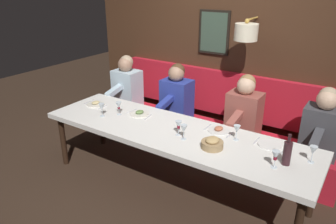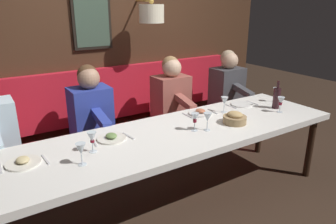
{
  "view_description": "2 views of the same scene",
  "coord_description": "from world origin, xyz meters",
  "px_view_note": "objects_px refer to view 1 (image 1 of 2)",
  "views": [
    {
      "loc": [
        -2.7,
        -1.73,
        2.28
      ],
      "look_at": [
        0.05,
        0.09,
        0.92
      ],
      "focal_mm": 34.38,
      "sensor_mm": 36.0,
      "label": 1
    },
    {
      "loc": [
        -2.12,
        1.48,
        1.81
      ],
      "look_at": [
        0.05,
        0.09,
        0.92
      ],
      "focal_mm": 33.67,
      "sensor_mm": 36.0,
      "label": 2
    }
  ],
  "objects_px": {
    "diner_near": "(244,108)",
    "diner_middle": "(177,94)",
    "wine_glass_2": "(275,156)",
    "wine_glass_4": "(119,106)",
    "bread_bowl": "(212,143)",
    "diner_far": "(127,83)",
    "wine_glass_5": "(102,107)",
    "dining_table": "(173,135)",
    "wine_glass_6": "(313,151)",
    "wine_glass_1": "(184,129)",
    "wine_glass_3": "(179,125)",
    "diner_nearest": "(322,125)",
    "wine_bottle": "(287,153)",
    "wine_glass_0": "(237,130)"
  },
  "relations": [
    {
      "from": "wine_glass_5",
      "to": "bread_bowl",
      "type": "distance_m",
      "value": 1.47
    },
    {
      "from": "diner_nearest",
      "to": "diner_near",
      "type": "bearing_deg",
      "value": 90.0
    },
    {
      "from": "diner_near",
      "to": "wine_glass_2",
      "type": "relative_size",
      "value": 4.82
    },
    {
      "from": "bread_bowl",
      "to": "wine_glass_0",
      "type": "bearing_deg",
      "value": -24.13
    },
    {
      "from": "wine_glass_0",
      "to": "wine_glass_2",
      "type": "relative_size",
      "value": 1.0
    },
    {
      "from": "diner_middle",
      "to": "wine_glass_1",
      "type": "relative_size",
      "value": 4.82
    },
    {
      "from": "diner_middle",
      "to": "diner_far",
      "type": "relative_size",
      "value": 1.0
    },
    {
      "from": "bread_bowl",
      "to": "diner_far",
      "type": "bearing_deg",
      "value": 62.72
    },
    {
      "from": "diner_nearest",
      "to": "wine_glass_3",
      "type": "xyz_separation_m",
      "value": [
        -0.94,
        1.26,
        0.04
      ]
    },
    {
      "from": "diner_near",
      "to": "diner_far",
      "type": "distance_m",
      "value": 1.89
    },
    {
      "from": "dining_table",
      "to": "wine_glass_1",
      "type": "distance_m",
      "value": 0.3
    },
    {
      "from": "dining_table",
      "to": "wine_glass_6",
      "type": "relative_size",
      "value": 19.11
    },
    {
      "from": "wine_bottle",
      "to": "diner_far",
      "type": "bearing_deg",
      "value": 70.89
    },
    {
      "from": "wine_glass_3",
      "to": "wine_glass_6",
      "type": "xyz_separation_m",
      "value": [
        0.19,
        -1.3,
        0.0
      ]
    },
    {
      "from": "wine_glass_3",
      "to": "wine_glass_4",
      "type": "bearing_deg",
      "value": 85.13
    },
    {
      "from": "wine_glass_1",
      "to": "wine_glass_3",
      "type": "height_order",
      "value": "same"
    },
    {
      "from": "wine_glass_0",
      "to": "wine_glass_2",
      "type": "height_order",
      "value": "same"
    },
    {
      "from": "diner_middle",
      "to": "wine_bottle",
      "type": "distance_m",
      "value": 1.96
    },
    {
      "from": "wine_glass_5",
      "to": "wine_bottle",
      "type": "distance_m",
      "value": 2.16
    },
    {
      "from": "wine_bottle",
      "to": "wine_glass_6",
      "type": "bearing_deg",
      "value": -49.01
    },
    {
      "from": "wine_glass_3",
      "to": "wine_glass_6",
      "type": "bearing_deg",
      "value": -81.54
    },
    {
      "from": "diner_far",
      "to": "wine_glass_6",
      "type": "bearing_deg",
      "value": -104.91
    },
    {
      "from": "wine_glass_0",
      "to": "wine_glass_1",
      "type": "xyz_separation_m",
      "value": [
        -0.29,
        0.46,
        0.0
      ]
    },
    {
      "from": "dining_table",
      "to": "bread_bowl",
      "type": "xyz_separation_m",
      "value": [
        -0.12,
        -0.54,
        0.11
      ]
    },
    {
      "from": "diner_nearest",
      "to": "wine_glass_4",
      "type": "relative_size",
      "value": 4.82
    },
    {
      "from": "wine_glass_2",
      "to": "wine_glass_5",
      "type": "bearing_deg",
      "value": 89.98
    },
    {
      "from": "diner_far",
      "to": "diner_nearest",
      "type": "bearing_deg",
      "value": -90.0
    },
    {
      "from": "diner_middle",
      "to": "wine_bottle",
      "type": "bearing_deg",
      "value": -117.77
    },
    {
      "from": "wine_bottle",
      "to": "wine_glass_3",
      "type": "bearing_deg",
      "value": 91.65
    },
    {
      "from": "wine_glass_5",
      "to": "wine_glass_1",
      "type": "bearing_deg",
      "value": -88.85
    },
    {
      "from": "diner_nearest",
      "to": "wine_glass_5",
      "type": "bearing_deg",
      "value": 113.92
    },
    {
      "from": "diner_far",
      "to": "wine_glass_5",
      "type": "xyz_separation_m",
      "value": [
        -1.02,
        -0.47,
        0.04
      ]
    },
    {
      "from": "diner_near",
      "to": "wine_glass_4",
      "type": "relative_size",
      "value": 4.82
    },
    {
      "from": "diner_near",
      "to": "diner_middle",
      "type": "distance_m",
      "value": 0.98
    },
    {
      "from": "diner_nearest",
      "to": "wine_glass_4",
      "type": "bearing_deg",
      "value": 111.79
    },
    {
      "from": "wine_glass_2",
      "to": "bread_bowl",
      "type": "xyz_separation_m",
      "value": [
        0.02,
        0.62,
        -0.07
      ]
    },
    {
      "from": "diner_far",
      "to": "wine_glass_5",
      "type": "height_order",
      "value": "diner_far"
    },
    {
      "from": "wine_glass_1",
      "to": "wine_glass_3",
      "type": "distance_m",
      "value": 0.11
    },
    {
      "from": "wine_glass_2",
      "to": "wine_glass_4",
      "type": "bearing_deg",
      "value": 85.45
    },
    {
      "from": "dining_table",
      "to": "wine_glass_2",
      "type": "distance_m",
      "value": 1.18
    },
    {
      "from": "diner_nearest",
      "to": "wine_glass_1",
      "type": "relative_size",
      "value": 4.82
    },
    {
      "from": "diner_nearest",
      "to": "wine_glass_3",
      "type": "relative_size",
      "value": 4.82
    },
    {
      "from": "wine_bottle",
      "to": "diner_nearest",
      "type": "bearing_deg",
      "value": -9.04
    },
    {
      "from": "wine_glass_4",
      "to": "diner_nearest",
      "type": "bearing_deg",
      "value": -68.21
    },
    {
      "from": "wine_glass_1",
      "to": "wine_glass_5",
      "type": "bearing_deg",
      "value": 91.15
    },
    {
      "from": "dining_table",
      "to": "diner_middle",
      "type": "relative_size",
      "value": 3.96
    },
    {
      "from": "wine_glass_0",
      "to": "wine_glass_3",
      "type": "xyz_separation_m",
      "value": [
        -0.23,
        0.56,
        -0.0
      ]
    },
    {
      "from": "diner_nearest",
      "to": "diner_middle",
      "type": "distance_m",
      "value": 1.88
    },
    {
      "from": "wine_glass_5",
      "to": "diner_near",
      "type": "bearing_deg",
      "value": -54.09
    },
    {
      "from": "wine_glass_5",
      "to": "dining_table",
      "type": "bearing_deg",
      "value": -81.42
    }
  ]
}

